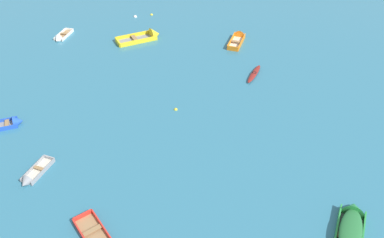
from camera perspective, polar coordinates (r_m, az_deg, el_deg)
rowboat_blue_far_back at (r=32.80m, az=-24.63°, el=-0.61°), size 3.36×2.57×0.99m
rowboat_grey_near_left at (r=27.75m, az=-22.01°, el=-7.75°), size 1.29×2.87×0.81m
rowboat_orange_foreground_center at (r=41.98m, az=6.63°, el=11.42°), size 1.53×3.81×1.05m
kayak_maroon_far_right at (r=36.11m, az=8.87°, el=6.41°), size 1.25×3.27×0.31m
rowboat_yellow_distant_center at (r=42.29m, az=-6.32°, el=11.67°), size 4.55×3.94×1.48m
rowboat_green_cluster_outer at (r=24.80m, az=21.79°, el=-13.79°), size 2.27×4.61×1.30m
rowboat_white_near_camera at (r=44.03m, az=-18.31°, el=10.94°), size 1.10×2.91×0.89m
mooring_buoy_between_boats_left at (r=47.45m, az=-8.12°, el=14.25°), size 0.39×0.39×0.39m
mooring_buoy_far_field at (r=47.72m, az=-5.80°, el=14.57°), size 0.33×0.33×0.33m
mooring_buoy_near_foreground at (r=31.50m, az=-2.34°, el=1.34°), size 0.29×0.29×0.29m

